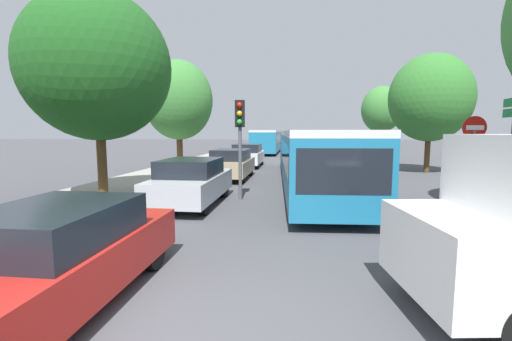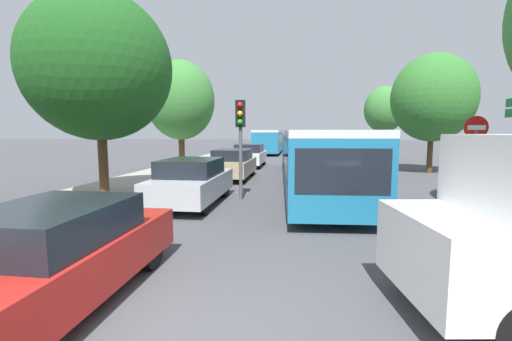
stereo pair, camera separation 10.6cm
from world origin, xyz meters
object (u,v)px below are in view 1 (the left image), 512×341
Objects in this scene: articulated_bus at (309,153)px; queued_car_white at (248,155)px; city_bus_rear at (268,140)px; no_entry_sign at (473,147)px; queued_car_silver at (192,181)px; tree_left_mid at (96,71)px; tree_left_far at (178,102)px; tree_right_far at (383,111)px; queued_car_tan at (231,164)px; queued_car_red at (60,255)px; traffic_light at (240,127)px; tree_right_mid at (429,100)px.

articulated_bus is 8.13m from queued_car_white.
no_entry_sign is (8.50, -26.56, 0.44)m from city_bus_rear.
tree_left_mid is (-3.33, 0.41, 3.62)m from queued_car_silver.
articulated_bus is 6.46m from queued_car_silver.
tree_left_far reaches higher than tree_right_far.
queued_car_tan is 7.60m from tree_left_mid.
articulated_bus is at bearing -17.72° from queued_car_red.
queued_car_red is at bearing -12.80° from traffic_light.
tree_left_mid reaches higher than queued_car_red.
queued_car_tan is 11.78m from tree_right_mid.
queued_car_white reaches higher than queued_car_silver.
queued_car_tan is 1.51× the size of no_entry_sign.
queued_car_silver is at bearing -7.01° from tree_left_mid.
queued_car_red is 0.94× the size of queued_car_tan.
traffic_light is at bearing -165.88° from queued_car_tan.
traffic_light is at bearing -173.06° from queued_car_white.
city_bus_rear is 2.71× the size of queued_car_tan.
tree_right_mid is 1.10× the size of tree_right_far.
tree_left_mid reaches higher than queued_car_silver.
queued_car_silver is at bearing 178.82° from queued_car_tan.
city_bus_rear is 27.89m from no_entry_sign.
traffic_light is (1.23, 7.42, 1.79)m from queued_car_red.
tree_left_mid is at bearing 27.27° from queued_car_red.
tree_left_mid is at bearing -126.56° from tree_right_far.
tree_left_mid is 1.06× the size of tree_left_far.
articulated_bus is 4.97m from traffic_light.
tree_left_mid reaches higher than tree_right_far.
no_entry_sign is (8.71, 0.57, 1.13)m from queued_car_silver.
no_entry_sign reaches higher than articulated_bus.
tree_right_mid is (14.35, 0.75, 0.05)m from tree_left_far.
queued_car_tan is 0.70× the size of tree_right_far.
no_entry_sign is at bearing -102.13° from tree_right_mid.
tree_right_mid is at bearing 34.32° from tree_left_mid.
tree_left_far is (-12.32, 8.70, 2.19)m from no_entry_sign.
articulated_bus is 9.04m from tree_left_far.
queued_car_tan is (-0.06, 12.61, 0.05)m from queued_car_red.
traffic_light reaches higher than queued_car_tan.
articulated_bus is 3.79× the size of queued_car_silver.
traffic_light is 13.10m from tree_right_mid.
tree_right_mid reaches higher than city_bus_rear.
tree_right_mid is at bearing -32.40° from queued_car_red.
no_entry_sign is at bearing -143.36° from queued_car_white.
traffic_light is at bearing -56.70° from queued_car_silver.
articulated_bus is 1.40× the size of city_bus_rear.
queued_car_white is (-0.12, -14.90, -0.67)m from city_bus_rear.
queued_car_tan is at bearing -1.18° from queued_car_silver.
queued_car_red is at bearing -111.84° from tree_right_far.
no_entry_sign is 0.41× the size of tree_left_mid.
articulated_bus is at bearing -105.12° from queued_car_tan.
tree_right_far is (13.70, 18.47, -0.30)m from tree_left_mid.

